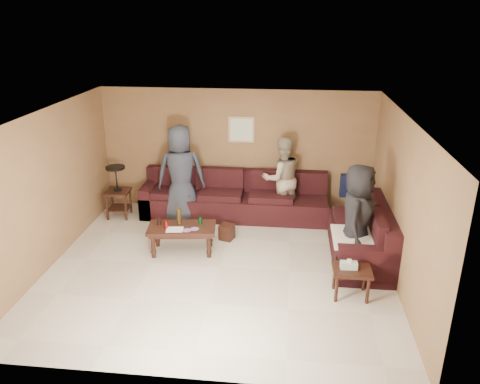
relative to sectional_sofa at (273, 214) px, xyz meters
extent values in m
plane|color=beige|center=(-0.81, -1.52, -0.33)|extent=(5.50, 5.50, 0.00)
cube|color=white|center=(-0.81, -1.52, 2.12)|extent=(5.50, 5.00, 0.10)
cube|color=olive|center=(-0.81, 0.98, 0.92)|extent=(5.50, 0.10, 2.50)
cube|color=olive|center=(-0.81, -4.02, 0.92)|extent=(5.50, 0.10, 2.50)
cube|color=olive|center=(-3.56, -1.52, 0.92)|extent=(0.10, 5.00, 2.50)
cube|color=olive|center=(1.94, -1.52, 0.92)|extent=(0.10, 5.00, 2.50)
cube|color=black|center=(-0.81, 0.53, -0.10)|extent=(3.70, 0.90, 0.45)
cube|color=black|center=(-0.81, 0.86, 0.35)|extent=(3.70, 0.24, 0.45)
cube|color=black|center=(-2.54, 0.53, -0.01)|extent=(0.24, 0.90, 0.63)
cube|color=black|center=(1.49, -0.92, -0.10)|extent=(0.90, 2.00, 0.45)
cube|color=black|center=(1.82, -0.92, 0.35)|extent=(0.24, 2.00, 0.45)
cube|color=black|center=(1.49, -1.80, -0.01)|extent=(0.90, 0.24, 0.63)
cube|color=black|center=(1.49, 0.53, 0.42)|extent=(0.45, 0.14, 0.45)
cube|color=white|center=(1.49, -1.37, 0.25)|extent=(1.00, 0.85, 0.04)
cube|color=black|center=(-1.52, -1.06, 0.12)|extent=(1.20, 0.70, 0.06)
cube|color=black|center=(-1.52, -1.06, 0.06)|extent=(1.11, 0.61, 0.05)
cylinder|color=black|center=(-1.96, -1.32, -0.12)|extent=(0.07, 0.07, 0.42)
cylinder|color=black|center=(-1.03, -1.21, -0.12)|extent=(0.07, 0.07, 0.42)
cylinder|color=black|center=(-2.01, -0.90, -0.12)|extent=(0.07, 0.07, 0.42)
cylinder|color=black|center=(-1.08, -0.79, -0.12)|extent=(0.07, 0.07, 0.42)
cylinder|color=#B11C14|center=(-1.78, -1.14, 0.21)|extent=(0.07, 0.07, 0.12)
cylinder|color=#136F27|center=(-1.23, -0.92, 0.21)|extent=(0.07, 0.07, 0.12)
cylinder|color=#38250C|center=(-1.59, -0.94, 0.29)|extent=(0.07, 0.07, 0.28)
cylinder|color=black|center=(-1.93, -1.02, 0.21)|extent=(0.08, 0.08, 0.11)
cube|color=silver|center=(-1.61, -1.19, 0.15)|extent=(0.30, 0.25, 0.00)
cylinder|color=#D34A89|center=(-1.40, -1.20, 0.16)|extent=(0.14, 0.14, 0.01)
cylinder|color=#D34A89|center=(-1.28, -1.13, 0.16)|extent=(0.14, 0.14, 0.01)
cube|color=black|center=(-3.13, 0.27, 0.22)|extent=(0.50, 0.50, 0.05)
cube|color=black|center=(-3.13, 0.27, -0.14)|extent=(0.44, 0.44, 0.03)
cylinder|color=black|center=(-3.30, 0.07, -0.05)|extent=(0.05, 0.05, 0.54)
cylinder|color=black|center=(-2.93, 0.09, -0.05)|extent=(0.05, 0.05, 0.54)
cylinder|color=black|center=(-3.33, 0.45, -0.05)|extent=(0.05, 0.05, 0.54)
cylinder|color=black|center=(-2.95, 0.47, -0.05)|extent=(0.05, 0.05, 0.54)
cylinder|color=black|center=(-3.13, 0.27, 0.26)|extent=(0.17, 0.17, 0.03)
cylinder|color=black|center=(-3.13, 0.27, 0.49)|extent=(0.03, 0.03, 0.45)
cylinder|color=black|center=(-3.13, 0.27, 0.72)|extent=(0.37, 0.37, 0.05)
cube|color=black|center=(1.22, -2.12, 0.10)|extent=(0.56, 0.46, 0.05)
cylinder|color=black|center=(1.00, -2.29, -0.11)|extent=(0.05, 0.05, 0.43)
cylinder|color=black|center=(1.44, -2.29, -0.11)|extent=(0.05, 0.05, 0.43)
cylinder|color=black|center=(0.99, -1.95, -0.11)|extent=(0.05, 0.05, 0.43)
cylinder|color=black|center=(1.44, -1.94, -0.11)|extent=(0.05, 0.05, 0.43)
cube|color=silver|center=(1.17, -2.12, 0.18)|extent=(0.24, 0.12, 0.10)
cube|color=silver|center=(1.17, -2.12, 0.25)|extent=(0.06, 0.04, 0.05)
cube|color=black|center=(-0.82, -0.50, -0.18)|extent=(0.30, 0.30, 0.28)
cube|color=tan|center=(-0.71, 0.96, 1.37)|extent=(0.52, 0.03, 0.52)
cube|color=white|center=(-0.71, 0.95, 1.37)|extent=(0.44, 0.01, 0.44)
imported|color=#2A2F3A|center=(-1.82, 0.29, 0.63)|extent=(1.03, 0.77, 1.92)
imported|color=tan|center=(0.13, 0.58, 0.51)|extent=(0.98, 0.88, 1.67)
imported|color=black|center=(1.36, -1.25, 0.55)|extent=(0.77, 0.98, 1.75)
camera|label=1|loc=(0.25, -8.12, 3.59)|focal=35.00mm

